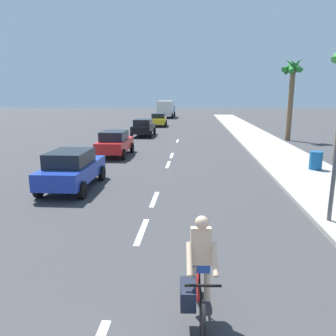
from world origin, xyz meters
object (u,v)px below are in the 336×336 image
Objects in this scene: cyclist at (198,274)px; palm_tree_far at (292,79)px; parked_car_red at (115,143)px; parked_car_black at (143,127)px; trash_bin_far at (316,160)px; parked_car_yellow at (159,119)px; parked_car_blue at (72,168)px; delivery_truck at (166,109)px.

palm_tree_far is at bearing -111.80° from cyclist.
parked_car_red is 0.94× the size of parked_car_black.
cyclist is at bearing -71.30° from parked_car_red.
trash_bin_far is at bearing -52.26° from parked_car_black.
parked_car_yellow reaches higher than trash_bin_far.
trash_bin_far is (10.86, -3.52, -0.25)m from parked_car_red.
parked_car_yellow is 17.56m from palm_tree_far.
cyclist reaches higher than trash_bin_far.
parked_car_blue is 0.58× the size of palm_tree_far.
trash_bin_far is (10.83, 3.79, -0.25)m from parked_car_blue.
parked_car_yellow is (0.32, 9.96, 0.00)m from parked_car_black.
parked_car_blue is at bearing -59.92° from cyclist.
cyclist reaches higher than parked_car_red.
delivery_truck reaches higher than trash_bin_far.
cyclist is 2.05× the size of trash_bin_far.
parked_car_red is (-0.03, 7.30, -0.00)m from parked_car_blue.
palm_tree_far reaches higher than delivery_truck.
palm_tree_far is at bearing -63.48° from delivery_truck.
parked_car_black is (0.14, 17.56, 0.00)m from parked_car_blue.
parked_car_black is 13.35m from palm_tree_far.
delivery_truck is 0.93× the size of palm_tree_far.
parked_car_yellow is 15.81m from delivery_truck.
parked_car_yellow is (-4.52, 35.05, 0.01)m from cyclist.
parked_car_blue is 7.30m from parked_car_red.
parked_car_red is at bearing -88.13° from delivery_truck.
parked_car_red is at bearing -146.82° from palm_tree_far.
trash_bin_far is (-1.85, -11.83, -4.40)m from palm_tree_far.
cyclist is 25.55m from parked_car_black.
palm_tree_far reaches higher than cyclist.
cyclist is 0.27× the size of palm_tree_far.
parked_car_blue is 27.53m from parked_car_yellow.
cyclist is 51.09m from delivery_truck.
parked_car_blue is 0.94× the size of parked_car_yellow.
cyclist is 24.74m from palm_tree_far.
cyclist reaches higher than parked_car_black.
trash_bin_far is (10.37, -23.74, -0.25)m from parked_car_yellow.
cyclist is 0.43× the size of parked_car_yellow.
cyclist is 0.48× the size of parked_car_red.
parked_car_blue is at bearing -160.73° from trash_bin_far.
delivery_truck is (-0.46, 15.79, 0.67)m from parked_car_yellow.
parked_car_red is 15.74m from palm_tree_far.
parked_car_red is 36.01m from delivery_truck.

